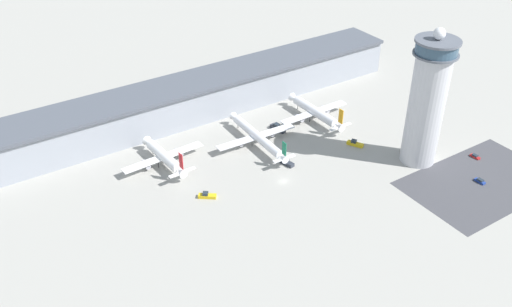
{
  "coord_description": "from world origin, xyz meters",
  "views": [
    {
      "loc": [
        -114.21,
        -154.63,
        137.58
      ],
      "look_at": [
        -7.51,
        9.33,
        11.28
      ],
      "focal_mm": 40.0,
      "sensor_mm": 36.0,
      "label": 1
    }
  ],
  "objects_px": {
    "airplane_gate_charlie": "(315,112)",
    "car_maroon_suv": "(480,181)",
    "service_truck_baggage": "(207,196)",
    "airplane_gate_alpha": "(164,157)",
    "control_tower": "(427,101)",
    "service_truck_fuel": "(287,162)",
    "car_white_wagon": "(475,156)",
    "airplane_gate_bravo": "(257,137)",
    "service_truck_catering": "(355,144)",
    "service_truck_water": "(278,128)"
  },
  "relations": [
    {
      "from": "control_tower",
      "to": "car_white_wagon",
      "type": "xyz_separation_m",
      "value": [
        22.84,
        -12.83,
        -28.33
      ]
    },
    {
      "from": "airplane_gate_bravo",
      "to": "airplane_gate_charlie",
      "type": "height_order",
      "value": "airplane_gate_charlie"
    },
    {
      "from": "airplane_gate_alpha",
      "to": "airplane_gate_charlie",
      "type": "bearing_deg",
      "value": -3.04
    },
    {
      "from": "service_truck_baggage",
      "to": "control_tower",
      "type": "bearing_deg",
      "value": -16.1
    },
    {
      "from": "airplane_gate_charlie",
      "to": "car_maroon_suv",
      "type": "relative_size",
      "value": 8.29
    },
    {
      "from": "airplane_gate_bravo",
      "to": "service_truck_fuel",
      "type": "bearing_deg",
      "value": -84.59
    },
    {
      "from": "airplane_gate_bravo",
      "to": "car_maroon_suv",
      "type": "height_order",
      "value": "airplane_gate_bravo"
    },
    {
      "from": "airplane_gate_alpha",
      "to": "airplane_gate_charlie",
      "type": "height_order",
      "value": "airplane_gate_charlie"
    },
    {
      "from": "airplane_gate_bravo",
      "to": "car_maroon_suv",
      "type": "bearing_deg",
      "value": -50.68
    },
    {
      "from": "service_truck_fuel",
      "to": "car_maroon_suv",
      "type": "relative_size",
      "value": 1.5
    },
    {
      "from": "airplane_gate_bravo",
      "to": "service_truck_fuel",
      "type": "height_order",
      "value": "airplane_gate_bravo"
    },
    {
      "from": "control_tower",
      "to": "car_maroon_suv",
      "type": "bearing_deg",
      "value": -70.63
    },
    {
      "from": "airplane_gate_bravo",
      "to": "car_white_wagon",
      "type": "xyz_separation_m",
      "value": [
        74.67,
        -61.08,
        -3.9
      ]
    },
    {
      "from": "service_truck_water",
      "to": "airplane_gate_alpha",
      "type": "bearing_deg",
      "value": 178.02
    },
    {
      "from": "car_white_wagon",
      "to": "car_maroon_suv",
      "type": "distance_m",
      "value": 19.14
    },
    {
      "from": "service_truck_water",
      "to": "car_white_wagon",
      "type": "xyz_separation_m",
      "value": [
        59.26,
        -67.06,
        -0.58
      ]
    },
    {
      "from": "service_truck_fuel",
      "to": "car_white_wagon",
      "type": "relative_size",
      "value": 1.52
    },
    {
      "from": "airplane_gate_alpha",
      "to": "service_truck_water",
      "type": "distance_m",
      "value": 58.03
    },
    {
      "from": "service_truck_fuel",
      "to": "service_truck_baggage",
      "type": "bearing_deg",
      "value": -177.35
    },
    {
      "from": "service_truck_fuel",
      "to": "car_white_wagon",
      "type": "height_order",
      "value": "service_truck_fuel"
    },
    {
      "from": "airplane_gate_alpha",
      "to": "airplane_gate_bravo",
      "type": "height_order",
      "value": "airplane_gate_alpha"
    },
    {
      "from": "airplane_gate_alpha",
      "to": "control_tower",
      "type": "bearing_deg",
      "value": -30.81
    },
    {
      "from": "car_white_wagon",
      "to": "service_truck_water",
      "type": "bearing_deg",
      "value": 131.46
    },
    {
      "from": "service_truck_catering",
      "to": "service_truck_fuel",
      "type": "xyz_separation_m",
      "value": [
        -35.07,
        4.24,
        0.09
      ]
    },
    {
      "from": "service_truck_fuel",
      "to": "service_truck_water",
      "type": "xyz_separation_m",
      "value": [
        13.49,
        26.34,
        0.09
      ]
    },
    {
      "from": "control_tower",
      "to": "service_truck_fuel",
      "type": "distance_m",
      "value": 63.59
    },
    {
      "from": "airplane_gate_charlie",
      "to": "car_maroon_suv",
      "type": "distance_m",
      "value": 82.36
    },
    {
      "from": "service_truck_catering",
      "to": "service_truck_water",
      "type": "height_order",
      "value": "service_truck_water"
    },
    {
      "from": "car_white_wagon",
      "to": "car_maroon_suv",
      "type": "height_order",
      "value": "car_maroon_suv"
    },
    {
      "from": "airplane_gate_bravo",
      "to": "airplane_gate_charlie",
      "type": "relative_size",
      "value": 1.18
    },
    {
      "from": "control_tower",
      "to": "service_truck_catering",
      "type": "distance_m",
      "value": 39.5
    },
    {
      "from": "airplane_gate_charlie",
      "to": "car_white_wagon",
      "type": "relative_size",
      "value": 8.39
    },
    {
      "from": "airplane_gate_bravo",
      "to": "service_truck_fuel",
      "type": "xyz_separation_m",
      "value": [
        1.93,
        -20.35,
        -3.41
      ]
    },
    {
      "from": "service_truck_catering",
      "to": "car_maroon_suv",
      "type": "distance_m",
      "value": 55.47
    },
    {
      "from": "airplane_gate_charlie",
      "to": "service_truck_baggage",
      "type": "distance_m",
      "value": 79.01
    },
    {
      "from": "service_truck_baggage",
      "to": "car_white_wagon",
      "type": "height_order",
      "value": "service_truck_baggage"
    },
    {
      "from": "airplane_gate_charlie",
      "to": "service_truck_fuel",
      "type": "height_order",
      "value": "airplane_gate_charlie"
    },
    {
      "from": "car_white_wagon",
      "to": "airplane_gate_bravo",
      "type": "bearing_deg",
      "value": 140.72
    },
    {
      "from": "control_tower",
      "to": "airplane_gate_bravo",
      "type": "distance_m",
      "value": 74.91
    },
    {
      "from": "service_truck_water",
      "to": "car_white_wagon",
      "type": "relative_size",
      "value": 1.92
    },
    {
      "from": "car_white_wagon",
      "to": "service_truck_baggage",
      "type": "bearing_deg",
      "value": 161.03
    },
    {
      "from": "airplane_gate_bravo",
      "to": "service_truck_fuel",
      "type": "distance_m",
      "value": 20.73
    },
    {
      "from": "airplane_gate_charlie",
      "to": "service_truck_catering",
      "type": "relative_size",
      "value": 4.98
    },
    {
      "from": "airplane_gate_charlie",
      "to": "car_white_wagon",
      "type": "bearing_deg",
      "value": -59.28
    },
    {
      "from": "airplane_gate_alpha",
      "to": "airplane_gate_charlie",
      "type": "relative_size",
      "value": 0.98
    },
    {
      "from": "service_truck_catering",
      "to": "service_truck_fuel",
      "type": "distance_m",
      "value": 35.33
    },
    {
      "from": "car_maroon_suv",
      "to": "airplane_gate_bravo",
      "type": "bearing_deg",
      "value": 129.32
    },
    {
      "from": "airplane_gate_charlie",
      "to": "service_truck_water",
      "type": "distance_m",
      "value": 21.1
    },
    {
      "from": "airplane_gate_charlie",
      "to": "service_truck_baggage",
      "type": "relative_size",
      "value": 5.41
    },
    {
      "from": "airplane_gate_charlie",
      "to": "service_truck_water",
      "type": "height_order",
      "value": "airplane_gate_charlie"
    }
  ]
}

